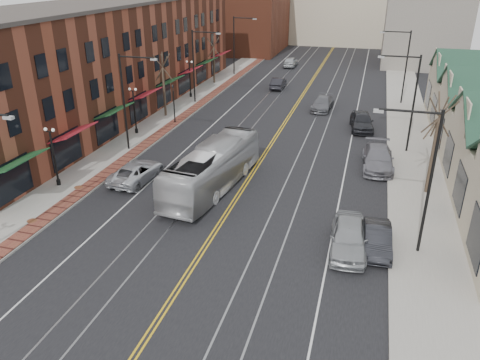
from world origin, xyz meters
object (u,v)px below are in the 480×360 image
Objects in this scene: parked_car_a at (349,237)px; parked_car_b at (377,239)px; parked_car_c at (378,158)px; parked_car_d at (362,121)px; transit_bus at (213,168)px; parked_suv at (137,172)px.

parked_car_b is at bearing 14.75° from parked_car_a.
parked_car_c is 1.12× the size of parked_car_d.
parked_car_c is (11.17, 7.03, -0.76)m from transit_bus.
parked_car_a reaches higher than parked_suv.
transit_bus is 2.27× the size of parked_car_a.
transit_bus is 19.02m from parked_car_d.
parked_car_a is (9.78, -5.54, -0.73)m from transit_bus.
transit_bus reaches higher than parked_car_c.
parked_suv is 1.03× the size of parked_car_a.
parked_car_b is 0.81× the size of parked_car_d.
parked_suv is 16.47m from parked_car_a.
parked_car_b is (11.33, -5.04, -0.90)m from transit_bus.
parked_car_a is 12.65m from parked_car_c.
parked_suv is at bearing 161.41° from parked_car_b.
transit_bus is 13.22m from parked_car_c.
parked_car_c is at bearing -140.73° from transit_bus.
parked_suv is at bearing -139.68° from parked_car_d.
parked_car_a is at bearing 157.52° from transit_bus.
parked_suv is at bearing 158.39° from parked_car_a.
parked_car_b is (17.16, -4.75, -0.04)m from parked_suv.
parked_car_a is 1.22× the size of parked_car_b.
parked_car_b is 12.08m from parked_car_c.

